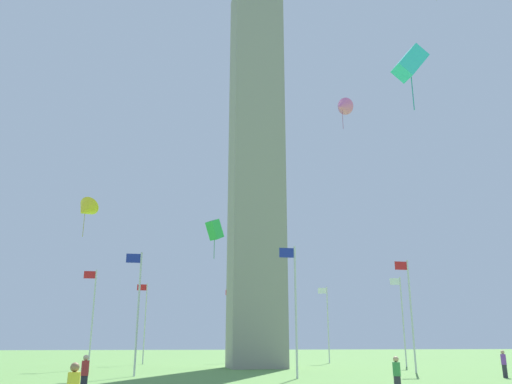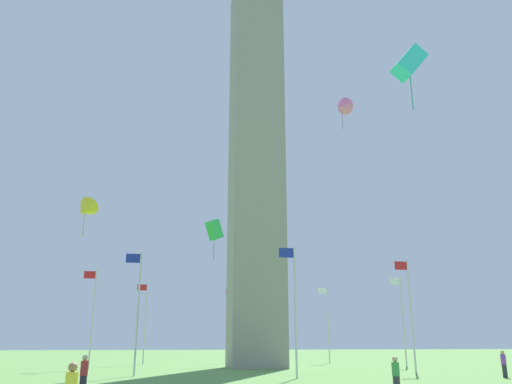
{
  "view_description": "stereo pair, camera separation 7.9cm",
  "coord_description": "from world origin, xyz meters",
  "views": [
    {
      "loc": [
        8.68,
        47.42,
        2.14
      ],
      "look_at": [
        0.0,
        0.0,
        16.29
      ],
      "focal_mm": 36.16,
      "sensor_mm": 36.0,
      "label": 1
    },
    {
      "loc": [
        8.6,
        47.44,
        2.14
      ],
      "look_at": [
        0.0,
        0.0,
        16.29
      ],
      "focal_mm": 36.16,
      "sensor_mm": 36.0,
      "label": 2
    }
  ],
  "objects": [
    {
      "name": "person_green_shirt",
      "position": [
        -1.31,
        25.87,
        0.79
      ],
      "size": [
        0.32,
        0.32,
        1.6
      ],
      "rotation": [
        0.0,
        0.0,
        -1.4
      ],
      "color": "#2D2D38",
      "rests_on": "ground"
    },
    {
      "name": "obelisk_monument",
      "position": [
        0.0,
        0.0,
        22.32
      ],
      "size": [
        4.91,
        4.91,
        44.64
      ],
      "color": "gray",
      "rests_on": "ground"
    },
    {
      "name": "flagpole_e",
      "position": [
        0.06,
        14.34,
        4.57
      ],
      "size": [
        1.12,
        0.14,
        8.36
      ],
      "color": "silver",
      "rests_on": "ground"
    },
    {
      "name": "ground_plane",
      "position": [
        0.0,
        0.0,
        0.0
      ],
      "size": [
        260.0,
        260.0,
        0.0
      ],
      "primitive_type": "plane",
      "color": "#609347"
    },
    {
      "name": "flagpole_n",
      "position": [
        14.4,
        0.0,
        4.57
      ],
      "size": [
        1.12,
        0.14,
        8.36
      ],
      "color": "silver",
      "rests_on": "ground"
    },
    {
      "name": "kite_green_box",
      "position": [
        5.2,
        12.46,
        9.68
      ],
      "size": [
        1.39,
        1.3,
        2.78
      ],
      "color": "green"
    },
    {
      "name": "flagpole_sw",
      "position": [
        -10.08,
        -10.14,
        4.57
      ],
      "size": [
        1.12,
        0.14,
        8.36
      ],
      "color": "silver",
      "rests_on": "ground"
    },
    {
      "name": "person_red_shirt",
      "position": [
        11.69,
        23.25,
        0.82
      ],
      "size": [
        0.32,
        0.32,
        1.65
      ],
      "rotation": [
        0.0,
        0.0,
        -1.9
      ],
      "color": "#2D2D38",
      "rests_on": "ground"
    },
    {
      "name": "flagpole_se",
      "position": [
        -10.08,
        10.14,
        4.57
      ],
      "size": [
        1.12,
        0.14,
        8.36
      ],
      "color": "silver",
      "rests_on": "ground"
    },
    {
      "name": "kite_yellow_delta",
      "position": [
        14.92,
        5.92,
        12.34
      ],
      "size": [
        2.34,
        2.58,
        3.28
      ],
      "color": "yellow"
    },
    {
      "name": "flagpole_w",
      "position": [
        0.06,
        -14.34,
        4.57
      ],
      "size": [
        1.12,
        0.14,
        8.36
      ],
      "color": "silver",
      "rests_on": "ground"
    },
    {
      "name": "flagpole_ne",
      "position": [
        10.2,
        10.14,
        4.57
      ],
      "size": [
        1.12,
        0.14,
        8.36
      ],
      "color": "silver",
      "rests_on": "ground"
    },
    {
      "name": "kite_cyan_box",
      "position": [
        -1.42,
        29.18,
        13.73
      ],
      "size": [
        1.54,
        0.84,
        3.0
      ],
      "color": "#33C6D1"
    },
    {
      "name": "kite_pink_delta",
      "position": [
        -5.49,
        10.05,
        21.14
      ],
      "size": [
        2.29,
        2.25,
        2.95
      ],
      "color": "pink"
    },
    {
      "name": "person_purple_shirt",
      "position": [
        -13.26,
        16.05,
        0.84
      ],
      "size": [
        0.32,
        0.32,
        1.69
      ],
      "rotation": [
        0.0,
        0.0,
        -0.31
      ],
      "color": "#2D2D38",
      "rests_on": "ground"
    },
    {
      "name": "flagpole_s",
      "position": [
        -14.28,
        0.0,
        4.57
      ],
      "size": [
        1.12,
        0.14,
        8.36
      ],
      "color": "silver",
      "rests_on": "ground"
    },
    {
      "name": "flagpole_nw",
      "position": [
        10.2,
        -10.14,
        4.57
      ],
      "size": [
        1.12,
        0.14,
        8.36
      ],
      "color": "silver",
      "rests_on": "ground"
    }
  ]
}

